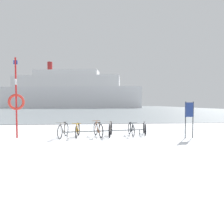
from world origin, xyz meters
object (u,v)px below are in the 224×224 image
(bicycle_2, at_px, (98,129))
(bicycle_1, at_px, (78,130))
(info_sign, at_px, (189,113))
(bicycle_3, at_px, (111,129))
(bicycle_4, at_px, (131,129))
(rescue_post, at_px, (16,100))
(ferry_ship, at_px, (70,92))
(bicycle_0, at_px, (63,130))
(bicycle_5, at_px, (145,128))

(bicycle_2, bearing_deg, bicycle_1, -174.74)
(info_sign, bearing_deg, bicycle_3, 166.51)
(bicycle_2, relative_size, bicycle_4, 1.01)
(bicycle_1, xyz_separation_m, rescue_post, (-3.15, 0.01, 1.61))
(info_sign, bearing_deg, bicycle_1, 171.95)
(bicycle_2, xyz_separation_m, bicycle_4, (1.87, 0.20, -0.03))
(bicycle_4, bearing_deg, ferry_ship, 99.86)
(bicycle_0, relative_size, bicycle_1, 1.07)
(bicycle_0, height_order, bicycle_4, bicycle_0)
(bicycle_3, xyz_separation_m, ferry_ship, (-11.49, 73.10, 6.02))
(rescue_post, bearing_deg, bicycle_0, -2.28)
(bicycle_2, bearing_deg, bicycle_0, -174.09)
(bicycle_1, height_order, ferry_ship, ferry_ship)
(bicycle_1, height_order, bicycle_2, bicycle_2)
(bicycle_5, distance_m, info_sign, 2.64)
(bicycle_4, bearing_deg, bicycle_3, -172.36)
(bicycle_1, xyz_separation_m, info_sign, (5.82, -0.82, 0.93))
(bicycle_4, relative_size, bicycle_5, 0.98)
(bicycle_5, bearing_deg, bicycle_0, -171.15)
(bicycle_3, distance_m, rescue_post, 5.19)
(ferry_ship, bearing_deg, bicycle_4, -80.14)
(ferry_ship, bearing_deg, bicycle_1, -82.46)
(bicycle_3, bearing_deg, rescue_post, -178.41)
(bicycle_0, distance_m, bicycle_1, 0.75)
(bicycle_2, height_order, bicycle_5, bicycle_2)
(bicycle_4, bearing_deg, info_sign, -21.61)
(bicycle_3, bearing_deg, bicycle_4, 7.64)
(bicycle_0, height_order, bicycle_1, bicycle_0)
(bicycle_1, relative_size, ferry_ship, 0.03)
(bicycle_2, distance_m, bicycle_4, 1.88)
(bicycle_2, distance_m, ferry_ship, 74.18)
(info_sign, bearing_deg, rescue_post, 174.71)
(bicycle_3, distance_m, info_sign, 4.24)
(bicycle_1, relative_size, bicycle_2, 1.01)
(rescue_post, bearing_deg, bicycle_5, 5.05)
(bicycle_4, height_order, rescue_post, rescue_post)
(bicycle_0, relative_size, bicycle_4, 1.09)
(bicycle_4, xyz_separation_m, info_sign, (2.84, -1.13, 0.94))
(bicycle_2, bearing_deg, info_sign, -11.10)
(bicycle_5, distance_m, ferry_ship, 74.12)
(bicycle_1, height_order, bicycle_5, bicycle_1)
(bicycle_5, distance_m, rescue_post, 7.19)
(bicycle_3, relative_size, bicycle_4, 1.12)
(ferry_ship, bearing_deg, bicycle_3, -81.07)
(bicycle_4, distance_m, rescue_post, 6.34)
(bicycle_1, xyz_separation_m, bicycle_3, (1.79, 0.14, 0.02))
(bicycle_1, relative_size, info_sign, 0.85)
(bicycle_1, distance_m, bicycle_2, 1.11)
(bicycle_0, xyz_separation_m, bicycle_3, (2.53, 0.23, -0.01))
(rescue_post, bearing_deg, ferry_ship, 95.11)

